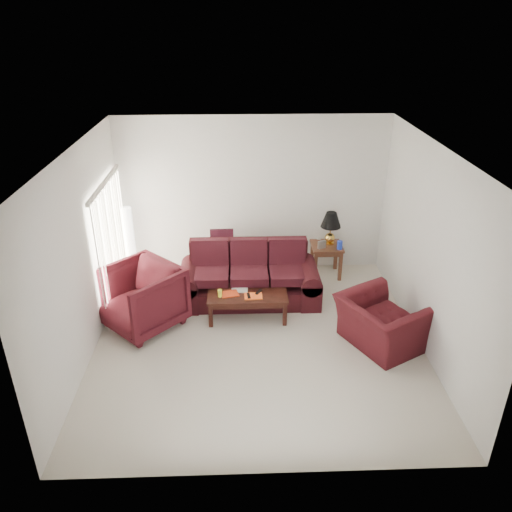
{
  "coord_description": "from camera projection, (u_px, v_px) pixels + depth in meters",
  "views": [
    {
      "loc": [
        -0.27,
        -6.4,
        4.64
      ],
      "look_at": [
        0.0,
        0.85,
        1.05
      ],
      "focal_mm": 35.0,
      "sensor_mm": 36.0,
      "label": 1
    }
  ],
  "objects": [
    {
      "name": "table_lamp",
      "position": [
        331.0,
        228.0,
        9.38
      ],
      "size": [
        0.41,
        0.41,
        0.64
      ],
      "primitive_type": null,
      "rotation": [
        0.0,
        0.0,
        -0.07
      ],
      "color": "gold",
      "rests_on": "end_table"
    },
    {
      "name": "armchair_right",
      "position": [
        381.0,
        323.0,
        7.55
      ],
      "size": [
        1.47,
        1.53,
        0.77
      ],
      "primitive_type": "imported",
      "rotation": [
        0.0,
        0.0,
        2.08
      ],
      "color": "#3E0E13",
      "rests_on": "ground"
    },
    {
      "name": "remote_b",
      "position": [
        259.0,
        292.0,
        8.18
      ],
      "size": [
        0.12,
        0.16,
        0.02
      ],
      "primitive_type": "cube",
      "rotation": [
        0.0,
        0.0,
        -0.54
      ],
      "color": "black",
      "rests_on": "coffee_table"
    },
    {
      "name": "coffee_table",
      "position": [
        247.0,
        305.0,
        8.3
      ],
      "size": [
        1.44,
        0.98,
        0.46
      ],
      "primitive_type": null,
      "rotation": [
        0.0,
        0.0,
        0.27
      ],
      "color": "black",
      "rests_on": "ground"
    },
    {
      "name": "floor",
      "position": [
        258.0,
        340.0,
        7.8
      ],
      "size": [
        5.0,
        5.0,
        0.0
      ],
      "primitive_type": "plane",
      "color": "beige",
      "rests_on": "ground"
    },
    {
      "name": "armchair_left",
      "position": [
        141.0,
        298.0,
        7.94
      ],
      "size": [
        1.59,
        1.6,
        1.04
      ],
      "primitive_type": "imported",
      "rotation": [
        0.0,
        0.0,
        -0.77
      ],
      "color": "#3F0E15",
      "rests_on": "ground"
    },
    {
      "name": "picture_frame",
      "position": [
        319.0,
        238.0,
        9.56
      ],
      "size": [
        0.18,
        0.19,
        0.05
      ],
      "primitive_type": "cube",
      "rotation": [
        1.36,
        0.0,
        0.49
      ],
      "color": "silver",
      "rests_on": "end_table"
    },
    {
      "name": "sofa",
      "position": [
        249.0,
        275.0,
        8.67
      ],
      "size": [
        2.46,
        1.11,
        1.0
      ],
      "primitive_type": null,
      "rotation": [
        0.0,
        0.0,
        -0.02
      ],
      "color": "black",
      "rests_on": "ground"
    },
    {
      "name": "end_table",
      "position": [
        326.0,
        260.0,
        9.6
      ],
      "size": [
        0.6,
        0.6,
        0.63
      ],
      "primitive_type": null,
      "rotation": [
        0.0,
        0.0,
        0.03
      ],
      "color": "#4A3019",
      "rests_on": "ground"
    },
    {
      "name": "magazine_orange",
      "position": [
        253.0,
        296.0,
        8.09
      ],
      "size": [
        0.29,
        0.22,
        0.02
      ],
      "primitive_type": "cube",
      "rotation": [
        0.0,
        0.0,
        0.02
      ],
      "color": "#F75A1D",
      "rests_on": "coffee_table"
    },
    {
      "name": "floor_lamp",
      "position": [
        130.0,
        242.0,
        9.38
      ],
      "size": [
        0.3,
        0.3,
        1.42
      ],
      "primitive_type": null,
      "rotation": [
        0.0,
        0.0,
        -0.41
      ],
      "color": "white",
      "rests_on": "ground"
    },
    {
      "name": "yellow_glass",
      "position": [
        220.0,
        293.0,
        8.07
      ],
      "size": [
        0.08,
        0.08,
        0.12
      ],
      "primitive_type": "cylinder",
      "rotation": [
        0.0,
        0.0,
        -0.18
      ],
      "color": "yellow",
      "rests_on": "coffee_table"
    },
    {
      "name": "remote_a",
      "position": [
        249.0,
        296.0,
        8.07
      ],
      "size": [
        0.06,
        0.16,
        0.02
      ],
      "primitive_type": "cube",
      "rotation": [
        0.0,
        0.0,
        0.11
      ],
      "color": "black",
      "rests_on": "coffee_table"
    },
    {
      "name": "blinds",
      "position": [
        112.0,
        245.0,
        8.4
      ],
      "size": [
        0.1,
        2.0,
        2.16
      ],
      "primitive_type": "cube",
      "color": "silver",
      "rests_on": "ground"
    },
    {
      "name": "throw_pillow",
      "position": [
        222.0,
        241.0,
        9.32
      ],
      "size": [
        0.44,
        0.22,
        0.45
      ],
      "primitive_type": "cube",
      "rotation": [
        -0.21,
        0.0,
        0.02
      ],
      "color": "black",
      "rests_on": "sofa"
    },
    {
      "name": "magazine_white",
      "position": [
        240.0,
        290.0,
        8.28
      ],
      "size": [
        0.28,
        0.22,
        0.02
      ],
      "primitive_type": "cube",
      "rotation": [
        0.0,
        0.0,
        -0.06
      ],
      "color": "beige",
      "rests_on": "coffee_table"
    },
    {
      "name": "blue_canister",
      "position": [
        340.0,
        245.0,
        9.27
      ],
      "size": [
        0.11,
        0.11,
        0.16
      ],
      "primitive_type": "cylinder",
      "rotation": [
        0.0,
        0.0,
        -0.14
      ],
      "color": "#1C35BA",
      "rests_on": "end_table"
    },
    {
      "name": "clock",
      "position": [
        322.0,
        245.0,
        9.31
      ],
      "size": [
        0.16,
        0.11,
        0.15
      ],
      "primitive_type": "cube",
      "rotation": [
        0.0,
        0.0,
        0.41
      ],
      "color": "#B8B8BD",
      "rests_on": "end_table"
    },
    {
      "name": "magazine_red",
      "position": [
        230.0,
        294.0,
        8.15
      ],
      "size": [
        0.33,
        0.28,
        0.02
      ],
      "primitive_type": "cube",
      "rotation": [
        0.0,
        0.0,
        0.25
      ],
      "color": "red",
      "rests_on": "coffee_table"
    }
  ]
}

